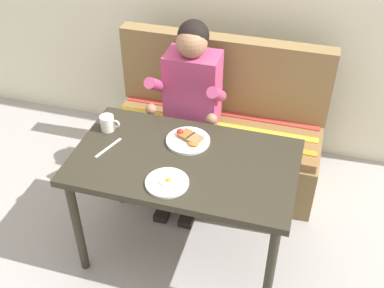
# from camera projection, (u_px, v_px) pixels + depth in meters

# --- Properties ---
(ground_plane) EXTENTS (8.00, 8.00, 0.00)m
(ground_plane) POSITION_uv_depth(u_px,v_px,m) (185.00, 249.00, 2.96)
(ground_plane) COLOR #A29E9C
(table) EXTENTS (1.20, 0.70, 0.73)m
(table) POSITION_uv_depth(u_px,v_px,m) (184.00, 171.00, 2.56)
(table) COLOR #2E291E
(table) RESTS_ON ground
(couch) EXTENTS (1.44, 0.56, 1.00)m
(couch) POSITION_uv_depth(u_px,v_px,m) (216.00, 136.00, 3.34)
(couch) COLOR olive
(couch) RESTS_ON ground
(person) EXTENTS (0.45, 0.61, 1.21)m
(person) POSITION_uv_depth(u_px,v_px,m) (190.00, 96.00, 2.98)
(person) COLOR #B33F6E
(person) RESTS_ON ground
(plate_breakfast) EXTENTS (0.24, 0.24, 0.05)m
(plate_breakfast) POSITION_uv_depth(u_px,v_px,m) (188.00, 140.00, 2.63)
(plate_breakfast) COLOR white
(plate_breakfast) RESTS_ON table
(plate_eggs) EXTENTS (0.22, 0.22, 0.04)m
(plate_eggs) POSITION_uv_depth(u_px,v_px,m) (167.00, 182.00, 2.36)
(plate_eggs) COLOR white
(plate_eggs) RESTS_ON table
(coffee_mug) EXTENTS (0.12, 0.08, 0.09)m
(coffee_mug) POSITION_uv_depth(u_px,v_px,m) (108.00, 123.00, 2.69)
(coffee_mug) COLOR white
(coffee_mug) RESTS_ON table
(knife) EXTENTS (0.08, 0.19, 0.00)m
(knife) POSITION_uv_depth(u_px,v_px,m) (108.00, 148.00, 2.59)
(knife) COLOR silver
(knife) RESTS_ON table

